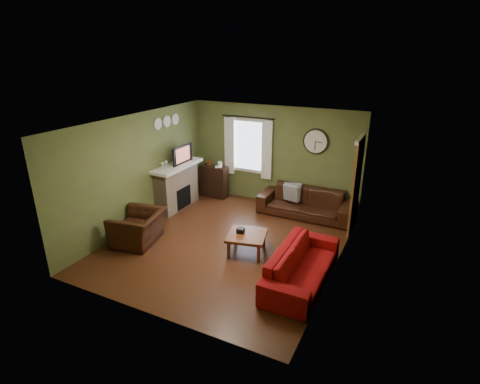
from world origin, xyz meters
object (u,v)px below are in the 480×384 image
at_px(sofa_brown, 305,203).
at_px(sofa_red, 302,265).
at_px(coffee_table, 247,243).
at_px(armchair, 138,228).
at_px(bookshelf, 214,181).

relative_size(sofa_brown, sofa_red, 1.06).
bearing_deg(coffee_table, armchair, -163.77).
bearing_deg(sofa_brown, armchair, -133.33).
height_order(bookshelf, coffee_table, bookshelf).
bearing_deg(sofa_red, coffee_table, 69.89).
bearing_deg(armchair, sofa_red, 80.91).
bearing_deg(sofa_brown, bookshelf, 177.32).
xyz_separation_m(sofa_brown, armchair, (-2.79, -2.95, 0.00)).
height_order(bookshelf, sofa_brown, bookshelf).
bearing_deg(sofa_red, sofa_brown, 15.84).
bearing_deg(bookshelf, coffee_table, -48.36).
bearing_deg(armchair, coffee_table, 94.33).
xyz_separation_m(armchair, coffee_table, (2.26, 0.66, -0.14)).
distance_m(sofa_brown, coffee_table, 2.36).
bearing_deg(armchair, bookshelf, 166.12).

